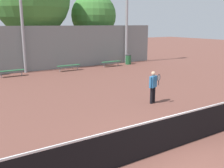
% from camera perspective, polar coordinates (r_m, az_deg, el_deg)
% --- Properties ---
extents(ground_plane, '(100.00, 100.00, 0.00)m').
position_cam_1_polar(ground_plane, '(8.09, 10.68, -14.40)').
color(ground_plane, brown).
extents(tennis_net, '(10.13, 0.09, 1.08)m').
position_cam_1_polar(tennis_net, '(7.86, 10.85, -10.85)').
color(tennis_net, '#99999E').
rests_on(tennis_net, ground_plane).
extents(tennis_player, '(0.58, 0.49, 1.53)m').
position_cam_1_polar(tennis_player, '(12.44, 8.95, -0.26)').
color(tennis_player, black).
rests_on(tennis_player, ground_plane).
extents(bench_courtside_near, '(1.80, 0.40, 0.45)m').
position_cam_1_polar(bench_courtside_near, '(23.07, -0.17, 4.85)').
color(bench_courtside_near, '#28663D').
rests_on(bench_courtside_near, ground_plane).
extents(bench_courtside_far, '(1.88, 0.40, 0.45)m').
position_cam_1_polar(bench_courtside_far, '(21.21, -9.40, 3.96)').
color(bench_courtside_far, '#28663D').
rests_on(bench_courtside_far, ground_plane).
extents(bench_by_gate, '(1.77, 0.40, 0.45)m').
position_cam_1_polar(bench_by_gate, '(19.93, -21.07, 2.67)').
color(bench_by_gate, '#28663D').
rests_on(bench_by_gate, ground_plane).
extents(trash_bin, '(0.54, 0.54, 0.88)m').
position_cam_1_polar(trash_bin, '(24.39, 3.56, 5.34)').
color(trash_bin, '#235B33').
rests_on(trash_bin, ground_plane).
extents(back_fence, '(24.81, 0.06, 3.53)m').
position_cam_1_polar(back_fence, '(21.32, -18.94, 7.14)').
color(back_fence, gray).
rests_on(back_fence, ground_plane).
extents(tree_green_broad, '(4.46, 4.46, 6.70)m').
position_cam_1_polar(tree_green_broad, '(26.97, -4.02, 14.61)').
color(tree_green_broad, brown).
rests_on(tree_green_broad, ground_plane).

